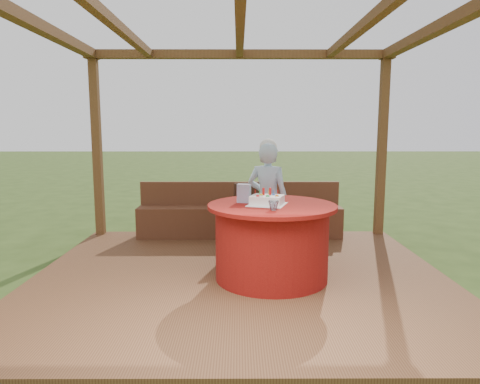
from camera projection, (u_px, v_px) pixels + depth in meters
name	position (u px, v px, depth m)	size (l,w,h in m)	color
ground	(240.00, 285.00, 4.73)	(60.00, 60.00, 0.00)	#2D4517
deck	(240.00, 279.00, 4.72)	(4.50, 4.00, 0.12)	brown
pergola	(240.00, 60.00, 4.38)	(4.50, 4.00, 2.72)	brown
bench	(240.00, 219.00, 6.37)	(3.00, 0.42, 0.80)	brown
table	(272.00, 241.00, 4.53)	(1.35, 1.35, 0.80)	maroon
chair	(253.00, 213.00, 5.60)	(0.57, 0.57, 0.89)	#361C11
elderly_woman	(268.00, 199.00, 5.27)	(0.61, 0.51, 1.47)	#93BFDA
birthday_cake	(267.00, 200.00, 4.44)	(0.46, 0.46, 0.17)	white
gift_bag	(244.00, 193.00, 4.57)	(0.14, 0.09, 0.20)	#BF7BAA
drinking_glass	(273.00, 205.00, 4.14)	(0.10, 0.10, 0.09)	white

